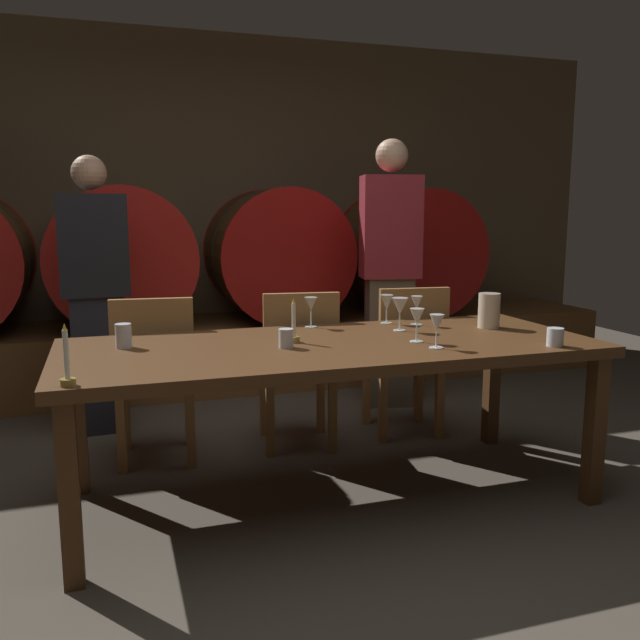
% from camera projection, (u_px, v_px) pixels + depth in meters
% --- Properties ---
extents(ground_plane, '(9.23, 9.23, 0.00)m').
position_uv_depth(ground_plane, '(295.00, 537.00, 2.67)').
color(ground_plane, '#4C443A').
extents(back_wall, '(7.10, 0.24, 2.66)m').
position_uv_depth(back_wall, '(191.00, 207.00, 5.31)').
color(back_wall, brown).
rests_on(back_wall, ground).
extents(barrel_shelf, '(6.39, 0.90, 0.48)m').
position_uv_depth(barrel_shelf, '(204.00, 353.00, 4.98)').
color(barrel_shelf, brown).
rests_on(barrel_shelf, ground).
extents(wine_barrel_center_left, '(1.00, 0.86, 1.00)m').
position_uv_depth(wine_barrel_center_left, '(121.00, 258.00, 4.68)').
color(wine_barrel_center_left, brown).
rests_on(wine_barrel_center_left, barrel_shelf).
extents(wine_barrel_center_right, '(1.00, 0.86, 1.00)m').
position_uv_depth(wine_barrel_center_right, '(277.00, 255.00, 5.03)').
color(wine_barrel_center_right, '#513319').
rests_on(wine_barrel_center_right, barrel_shelf).
extents(wine_barrel_far_right, '(1.00, 0.86, 1.00)m').
position_uv_depth(wine_barrel_far_right, '(407.00, 252.00, 5.36)').
color(wine_barrel_far_right, brown).
rests_on(wine_barrel_far_right, barrel_shelf).
extents(dining_table, '(2.35, 0.95, 0.73)m').
position_uv_depth(dining_table, '(332.00, 357.00, 2.93)').
color(dining_table, '#4C2D16').
rests_on(dining_table, ground).
extents(chair_left, '(0.43, 0.43, 0.88)m').
position_uv_depth(chair_left, '(154.00, 372.00, 3.37)').
color(chair_left, olive).
rests_on(chair_left, ground).
extents(chair_center, '(0.45, 0.45, 0.88)m').
position_uv_depth(chair_center, '(299.00, 362.00, 3.59)').
color(chair_center, olive).
rests_on(chair_center, ground).
extents(chair_right, '(0.44, 0.44, 0.88)m').
position_uv_depth(chair_right, '(407.00, 353.00, 3.80)').
color(chair_right, olive).
rests_on(chair_right, ground).
extents(guest_left, '(0.39, 0.26, 1.61)m').
position_uv_depth(guest_left, '(96.00, 294.00, 3.83)').
color(guest_left, black).
rests_on(guest_left, ground).
extents(guest_right, '(0.42, 0.32, 1.76)m').
position_uv_depth(guest_right, '(390.00, 272.00, 4.35)').
color(guest_right, brown).
rests_on(guest_right, ground).
extents(candle_left, '(0.05, 0.05, 0.21)m').
position_uv_depth(candle_left, '(67.00, 369.00, 2.19)').
color(candle_left, olive).
rests_on(candle_left, dining_table).
extents(candle_right, '(0.05, 0.05, 0.20)m').
position_uv_depth(candle_right, '(294.00, 330.00, 2.91)').
color(candle_right, olive).
rests_on(candle_right, dining_table).
extents(pitcher, '(0.11, 0.11, 0.17)m').
position_uv_depth(pitcher, '(489.00, 311.00, 3.28)').
color(pitcher, beige).
rests_on(pitcher, dining_table).
extents(wine_glass_far_left, '(0.07, 0.07, 0.15)m').
position_uv_depth(wine_glass_far_left, '(311.00, 305.00, 3.28)').
color(wine_glass_far_left, silver).
rests_on(wine_glass_far_left, dining_table).
extents(wine_glass_left, '(0.07, 0.07, 0.15)m').
position_uv_depth(wine_glass_left, '(417.00, 318.00, 2.91)').
color(wine_glass_left, silver).
rests_on(wine_glass_left, dining_table).
extents(wine_glass_center_left, '(0.06, 0.06, 0.14)m').
position_uv_depth(wine_glass_center_left, '(437.00, 325.00, 2.78)').
color(wine_glass_center_left, white).
rests_on(wine_glass_center_left, dining_table).
extents(wine_glass_center_right, '(0.08, 0.08, 0.16)m').
position_uv_depth(wine_glass_center_right, '(400.00, 307.00, 3.19)').
color(wine_glass_center_right, white).
rests_on(wine_glass_center_right, dining_table).
extents(wine_glass_right, '(0.07, 0.07, 0.15)m').
position_uv_depth(wine_glass_right, '(387.00, 303.00, 3.40)').
color(wine_glass_right, silver).
rests_on(wine_glass_right, dining_table).
extents(wine_glass_far_right, '(0.06, 0.06, 0.15)m').
position_uv_depth(wine_glass_far_right, '(417.00, 304.00, 3.35)').
color(wine_glass_far_right, white).
rests_on(wine_glass_far_right, dining_table).
extents(cup_left, '(0.07, 0.07, 0.10)m').
position_uv_depth(cup_left, '(124.00, 336.00, 2.80)').
color(cup_left, silver).
rests_on(cup_left, dining_table).
extents(cup_center, '(0.06, 0.06, 0.08)m').
position_uv_depth(cup_center, '(286.00, 338.00, 2.80)').
color(cup_center, silver).
rests_on(cup_center, dining_table).
extents(cup_right, '(0.07, 0.07, 0.08)m').
position_uv_depth(cup_right, '(555.00, 337.00, 2.83)').
color(cup_right, silver).
rests_on(cup_right, dining_table).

